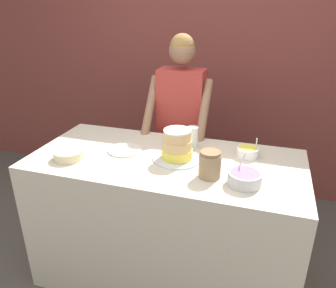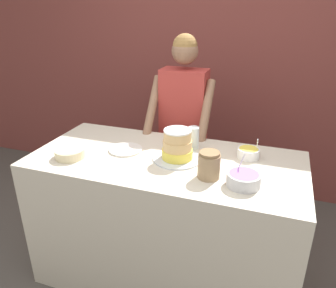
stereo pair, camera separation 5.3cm
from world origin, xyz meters
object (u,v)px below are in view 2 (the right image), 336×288
frosting_bowl_purple (244,179)px  stoneware_jar (209,165)px  cake (177,147)px  frosting_bowl_pink (70,153)px  person_baker (183,117)px  frosting_bowl_yellow (248,152)px  ceramic_plate (126,149)px  drinking_glass (193,138)px

frosting_bowl_purple → stoneware_jar: stoneware_jar is taller
cake → frosting_bowl_pink: size_ratio=1.64×
stoneware_jar → person_baker: bearing=116.3°
frosting_bowl_yellow → ceramic_plate: bearing=-168.6°
drinking_glass → stoneware_jar: (0.19, -0.37, 0.00)m
cake → ceramic_plate: 0.37m
person_baker → frosting_bowl_pink: 0.95m
person_baker → drinking_glass: person_baker is taller
cake → frosting_bowl_yellow: 0.45m
person_baker → frosting_bowl_purple: (0.58, -0.79, -0.03)m
cake → stoneware_jar: 0.29m
person_baker → cake: person_baker is taller
frosting_bowl_pink → ceramic_plate: frosting_bowl_pink is taller
frosting_bowl_pink → frosting_bowl_yellow: frosting_bowl_yellow is taller
drinking_glass → ceramic_plate: (-0.41, -0.19, -0.07)m
frosting_bowl_pink → stoneware_jar: stoneware_jar is taller
frosting_bowl_purple → frosting_bowl_yellow: size_ratio=1.24×
person_baker → drinking_glass: size_ratio=11.16×
frosting_bowl_yellow → drinking_glass: 0.37m
person_baker → frosting_bowl_pink: (-0.51, -0.80, -0.03)m
person_baker → frosting_bowl_purple: bearing=-54.0°
stoneware_jar → frosting_bowl_purple: bearing=-7.4°
drinking_glass → stoneware_jar: 0.41m
person_baker → frosting_bowl_yellow: person_baker is taller
frosting_bowl_purple → ceramic_plate: size_ratio=0.82×
person_baker → stoneware_jar: person_baker is taller
person_baker → ceramic_plate: size_ratio=7.37×
drinking_glass → person_baker: bearing=115.6°
frosting_bowl_purple → ceramic_plate: 0.82m
frosting_bowl_pink → frosting_bowl_purple: frosting_bowl_purple is taller
frosting_bowl_purple → drinking_glass: (-0.38, 0.39, 0.03)m
person_baker → frosting_bowl_purple: person_baker is taller
cake → frosting_bowl_pink: bearing=-163.1°
stoneware_jar → drinking_glass: bearing=117.0°
person_baker → stoneware_jar: bearing=-63.7°
frosting_bowl_yellow → ceramic_plate: 0.80m
cake → ceramic_plate: size_ratio=1.37×
frosting_bowl_yellow → stoneware_jar: stoneware_jar is taller
frosting_bowl_purple → drinking_glass: size_ratio=1.24×
drinking_glass → ceramic_plate: bearing=-155.2°
person_baker → drinking_glass: bearing=-64.4°
person_baker → drinking_glass: (0.19, -0.40, 0.01)m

